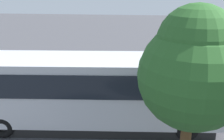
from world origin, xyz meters
name	(u,v)px	position (x,y,z in m)	size (l,w,h in m)	color
ground_plane	(133,83)	(0.00, 0.00, 0.00)	(80.00, 80.00, 0.00)	#424247
tour_bus	(96,93)	(1.55, 5.39, 1.65)	(11.23, 3.32, 3.25)	#B7BABF
spectator_far_left	(136,84)	(-0.21, 2.61, 1.03)	(0.57, 0.33, 1.72)	black
spectator_left	(111,80)	(1.19, 2.22, 1.02)	(0.57, 0.32, 1.72)	#473823
spectator_centre	(91,80)	(2.36, 2.35, 1.06)	(0.57, 0.38, 1.77)	#473823
spectator_right	(70,80)	(3.52, 2.47, 1.04)	(0.57, 0.32, 1.75)	black
parked_motorcycle_silver	(100,93)	(1.78, 2.88, 0.48)	(2.05, 0.58, 0.99)	black
stunt_motorcycle	(115,66)	(1.36, -1.78, 0.61)	(2.05, 0.58, 1.23)	black
traffic_cone	(143,69)	(-0.69, -2.26, 0.30)	(0.34, 0.34, 0.63)	orange
tree_left	(193,69)	(-1.77, 8.92, 4.06)	(3.03, 3.03, 5.82)	#51381E
bay_line_a	(180,78)	(-3.28, -1.36, 0.00)	(0.26, 3.83, 0.01)	white
bay_line_b	(145,77)	(-0.82, -1.36, 0.00)	(0.28, 4.20, 0.01)	white
bay_line_c	(110,76)	(1.64, -1.36, 0.00)	(0.25, 3.59, 0.01)	white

